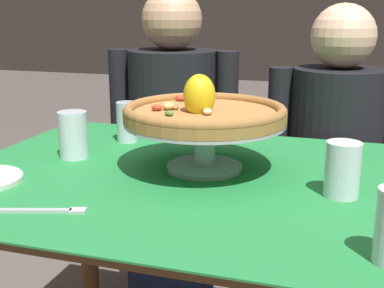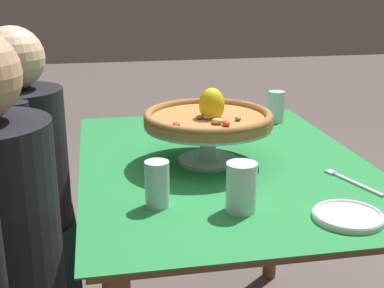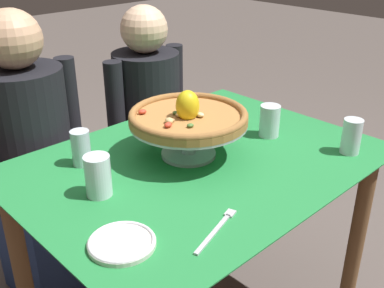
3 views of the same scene
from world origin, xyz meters
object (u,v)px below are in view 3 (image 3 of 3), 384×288
water_glass_front_right (351,138)px  water_glass_side_right (269,123)px  diner_left (34,171)px  water_glass_back_left (81,150)px  pizza (187,116)px  dinner_fork (218,228)px  side_plate (122,243)px  diner_right (149,137)px  pizza_stand (188,132)px  water_glass_side_left (98,178)px

water_glass_front_right → water_glass_side_right: bearing=107.4°
water_glass_side_right → diner_left: (-0.62, 0.68, -0.24)m
water_glass_back_left → pizza: bearing=-33.9°
water_glass_side_right → dinner_fork: 0.62m
water_glass_back_left → side_plate: 0.46m
dinner_fork → diner_left: size_ratio=0.17×
pizza → diner_right: bearing=63.2°
dinner_fork → diner_right: size_ratio=0.18×
diner_right → side_plate: bearing=-131.9°
pizza_stand → dinner_fork: bearing=-123.0°
pizza → water_glass_front_right: bearing=-41.2°
water_glass_side_left → diner_left: bearing=83.7°
water_glass_front_right → water_glass_side_left: bearing=154.8°
water_glass_back_left → dinner_fork: bearing=-83.9°
side_plate → diner_left: diner_left is taller
pizza_stand → pizza: 0.06m
water_glass_back_left → diner_right: bearing=34.0°
water_glass_back_left → water_glass_front_right: water_glass_front_right is taller
pizza_stand → water_glass_side_left: bearing=-179.5°
pizza_stand → water_glass_front_right: (0.42, -0.37, -0.03)m
diner_left → water_glass_side_left: bearing=-96.3°
dinner_fork → diner_right: diner_right is taller
water_glass_side_right → dinner_fork: water_glass_side_right is taller
pizza_stand → water_glass_front_right: 0.55m
water_glass_back_left → water_glass_side_right: 0.68m
water_glass_back_left → pizza_stand: bearing=-33.7°
pizza → water_glass_side_left: bearing=-179.5°
pizza → water_glass_side_right: pizza is taller
water_glass_side_left → diner_right: size_ratio=0.11×
pizza_stand → dinner_fork: size_ratio=1.87×
diner_right → diner_left: bearing=179.6°
water_glass_side_right → dinner_fork: bearing=-154.4°
pizza → dinner_fork: pizza is taller
pizza_stand → water_glass_side_right: pizza_stand is taller
water_glass_front_right → side_plate: bearing=171.7°
water_glass_front_right → diner_left: size_ratio=0.10×
pizza → side_plate: size_ratio=2.33×
side_plate → diner_left: (0.16, 0.83, -0.19)m
water_glass_front_right → dinner_fork: size_ratio=0.58×
pizza_stand → diner_left: bearing=116.0°
pizza → side_plate: bearing=-151.8°
diner_right → water_glass_side_right: bearing=-87.2°
diner_left → dinner_fork: bearing=-86.5°
water_glass_side_right → diner_left: diner_left is taller
pizza_stand → water_glass_front_right: pizza_stand is taller
pizza → water_glass_side_right: size_ratio=3.32×
water_glass_side_left → side_plate: (-0.09, -0.24, -0.04)m
dinner_fork → pizza_stand: bearing=57.0°
water_glass_side_left → water_glass_front_right: size_ratio=1.02×
water_glass_back_left → diner_right: size_ratio=0.10×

